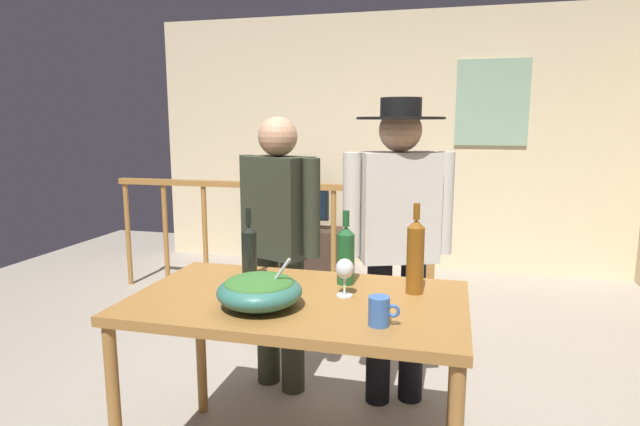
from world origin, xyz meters
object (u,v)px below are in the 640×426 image
flat_screen_tv (303,205)px  mug_blue (380,311)px  wine_glass (345,270)px  person_standing_left (279,235)px  stair_railing (313,227)px  serving_table (298,316)px  wine_bottle_dark (249,251)px  wine_bottle_amber (415,255)px  salad_bowl (260,290)px  framed_picture (492,103)px  tv_console (304,248)px  wine_bottle_green (346,254)px  person_standing_right (398,227)px

flat_screen_tv → mug_blue: size_ratio=4.85×
wine_glass → mug_blue: wine_glass is taller
wine_glass → person_standing_left: person_standing_left is taller
stair_railing → person_standing_left: (0.21, -1.48, 0.25)m
serving_table → wine_glass: size_ratio=8.54×
wine_bottle_dark → wine_bottle_amber: (0.73, -0.02, 0.03)m
serving_table → salad_bowl: size_ratio=4.11×
stair_railing → framed_picture: bearing=40.5°
wine_glass → wine_bottle_dark: 0.48m
mug_blue → framed_picture: bearing=81.2°
wine_glass → salad_bowl: bearing=-143.8°
tv_console → wine_bottle_dark: wine_bottle_dark is taller
framed_picture → serving_table: 3.69m
salad_bowl → stair_railing: bearing=100.2°
serving_table → salad_bowl: bearing=-125.5°
tv_console → person_standing_left: 2.58m
salad_bowl → wine_bottle_green: size_ratio=1.00×
stair_railing → tv_console: (-0.35, 0.95, -0.42)m
stair_railing → mug_blue: size_ratio=25.39×
person_standing_left → person_standing_right: (0.65, -0.00, 0.07)m
wine_glass → mug_blue: size_ratio=1.42×
framed_picture → wine_bottle_amber: bearing=-98.2°
framed_picture → mug_blue: (-0.56, -3.65, -0.84)m
wine_bottle_green → person_standing_left: bearing=133.9°
wine_bottle_dark → wine_bottle_green: (0.43, 0.04, 0.00)m
serving_table → wine_bottle_amber: size_ratio=3.56×
stair_railing → wine_glass: (0.71, -2.14, 0.27)m
wine_bottle_dark → person_standing_right: 0.81m
tv_console → mug_blue: mug_blue is taller
framed_picture → person_standing_right: 2.88m
stair_railing → person_standing_left: bearing=-82.1°
framed_picture → flat_screen_tv: framed_picture is taller
tv_console → wine_glass: (1.06, -3.08, 0.69)m
flat_screen_tv → wine_glass: 3.24m
framed_picture → stair_railing: framed_picture is taller
wine_glass → person_standing_left: (-0.50, 0.66, -0.02)m
stair_railing → wine_bottle_dark: size_ratio=8.67×
person_standing_right → tv_console: bearing=-84.8°
stair_railing → serving_table: bearing=-76.5°
stair_railing → person_standing_left: size_ratio=1.85×
mug_blue → person_standing_left: 1.16m
flat_screen_tv → stair_railing: bearing=-68.9°
wine_bottle_dark → wine_bottle_green: size_ratio=0.99×
wine_bottle_green → person_standing_right: 0.52m
tv_console → wine_bottle_green: (1.03, -2.92, 0.72)m
wine_glass → wine_bottle_green: 0.17m
wine_bottle_amber → stair_railing: bearing=115.8°
tv_console → wine_bottle_dark: (0.60, -2.96, 0.71)m
wine_bottle_amber → flat_screen_tv: bearing=114.4°
wine_glass → serving_table: bearing=-161.8°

